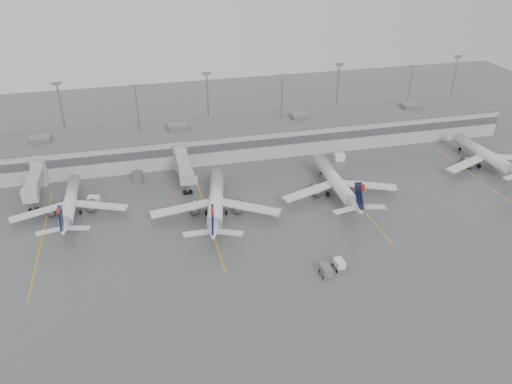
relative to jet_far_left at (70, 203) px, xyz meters
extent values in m
plane|color=#4F4F52|center=(47.11, -32.94, -2.86)|extent=(260.00, 260.00, 0.00)
cube|color=#ACACA7|center=(47.11, 25.06, 1.14)|extent=(150.00, 16.00, 8.00)
cube|color=#47474C|center=(47.11, 17.01, 2.14)|extent=(150.00, 0.15, 2.20)
cube|color=#606060|center=(47.11, 25.06, 5.19)|extent=(152.00, 17.00, 0.30)
cube|color=slate|center=(-7.89, 25.06, 5.94)|extent=(5.00, 4.00, 1.30)
cube|color=slate|center=(97.11, 25.06, 5.94)|extent=(5.00, 4.00, 1.30)
cylinder|color=gray|center=(-2.89, 34.56, 7.14)|extent=(0.44, 0.44, 20.00)
cube|color=slate|center=(-2.89, 34.56, 17.34)|extent=(2.40, 0.50, 0.80)
cylinder|color=gray|center=(17.11, 27.06, 7.14)|extent=(0.44, 0.44, 20.00)
cube|color=slate|center=(17.11, 27.06, 17.34)|extent=(2.40, 0.50, 0.80)
cylinder|color=gray|center=(37.11, 34.56, 7.14)|extent=(0.44, 0.44, 20.00)
cube|color=slate|center=(37.11, 34.56, 17.34)|extent=(2.40, 0.50, 0.80)
cylinder|color=gray|center=(57.11, 27.06, 7.14)|extent=(0.44, 0.44, 20.00)
cube|color=slate|center=(57.11, 27.06, 17.34)|extent=(2.40, 0.50, 0.80)
cylinder|color=gray|center=(77.11, 34.56, 7.14)|extent=(0.44, 0.44, 20.00)
cube|color=slate|center=(77.11, 34.56, 17.34)|extent=(2.40, 0.50, 0.80)
cylinder|color=gray|center=(97.11, 27.06, 7.14)|extent=(0.44, 0.44, 20.00)
cube|color=slate|center=(97.11, 27.06, 17.34)|extent=(2.40, 0.50, 0.80)
cylinder|color=gray|center=(117.11, 34.56, 7.14)|extent=(0.44, 0.44, 20.00)
cube|color=slate|center=(117.11, 34.56, 17.34)|extent=(2.40, 0.50, 0.80)
cylinder|color=#9EA0A3|center=(-8.39, 17.06, 0.64)|extent=(4.00, 4.00, 7.00)
cube|color=#9EA0A3|center=(-8.39, 10.56, 1.44)|extent=(2.80, 13.00, 2.60)
cube|color=#9EA0A3|center=(-8.39, 3.06, 1.44)|extent=(3.40, 2.40, 3.00)
cylinder|color=gray|center=(-8.39, 3.06, -1.46)|extent=(0.70, 0.70, 2.80)
cube|color=black|center=(-8.39, 3.06, -2.51)|extent=(2.20, 1.20, 0.70)
cylinder|color=#9EA0A3|center=(26.61, 17.06, 0.64)|extent=(4.00, 4.00, 7.00)
cube|color=#9EA0A3|center=(26.61, 10.56, 1.44)|extent=(2.80, 13.00, 2.60)
cube|color=#9EA0A3|center=(26.61, 3.06, 1.44)|extent=(3.40, 2.40, 3.00)
cylinder|color=gray|center=(26.61, 3.06, -1.46)|extent=(0.70, 0.70, 2.80)
cube|color=black|center=(26.61, 3.06, -2.51)|extent=(2.20, 1.20, 0.70)
cube|color=#E5AB0D|center=(-5.39, -8.94, -2.85)|extent=(0.25, 40.00, 0.01)
cube|color=#E5AB0D|center=(29.61, -8.94, -2.85)|extent=(0.25, 40.00, 0.01)
cube|color=#E5AB0D|center=(64.61, -8.94, -2.85)|extent=(0.25, 40.00, 0.01)
cube|color=#E5AB0D|center=(99.61, -8.94, -2.85)|extent=(0.25, 40.00, 0.01)
cylinder|color=silver|center=(0.04, 1.37, -0.06)|extent=(3.33, 20.62, 2.80)
cone|color=silver|center=(0.33, 12.96, -0.06)|extent=(2.87, 2.69, 2.80)
cone|color=silver|center=(-0.28, -11.05, 0.32)|extent=(2.92, 4.74, 2.80)
cube|color=silver|center=(-6.57, -1.07, -0.80)|extent=(12.34, 5.78, 0.33)
cube|color=silver|center=(6.51, -1.41, -0.80)|extent=(12.26, 6.34, 0.33)
cube|color=black|center=(-0.30, -11.52, 3.03)|extent=(0.42, 5.27, 6.11)
cube|color=red|center=(-0.33, -12.73, 5.46)|extent=(0.33, 1.90, 1.77)
cylinder|color=black|center=(0.25, 9.78, -2.44)|extent=(0.35, 0.85, 0.84)
cylinder|color=black|center=(-1.97, -0.45, -2.35)|extent=(0.45, 1.04, 1.03)
cylinder|color=black|center=(1.95, -0.55, -2.35)|extent=(0.45, 1.04, 1.03)
cylinder|color=silver|center=(32.04, -6.23, 0.35)|extent=(8.03, 23.70, 3.21)
cone|color=silver|center=(34.79, 6.75, 0.35)|extent=(3.76, 3.60, 3.21)
cone|color=silver|center=(29.08, -20.15, 0.78)|extent=(4.25, 5.90, 3.21)
cube|color=silver|center=(24.09, -7.60, -0.51)|extent=(14.13, 4.22, 0.37)
cube|color=silver|center=(38.74, -10.71, -0.51)|extent=(13.44, 9.36, 0.37)
cube|color=black|center=(28.97, -20.67, 3.88)|extent=(1.57, 5.96, 7.00)
cube|color=red|center=(28.68, -22.03, 6.66)|extent=(0.76, 2.18, 2.03)
cylinder|color=black|center=(34.04, 3.19, -2.38)|extent=(0.57, 1.02, 0.96)
cylinder|color=black|center=(29.39, -7.85, -2.27)|extent=(0.72, 1.25, 1.18)
cylinder|color=black|center=(33.79, -8.79, -2.27)|extent=(0.72, 1.25, 1.18)
cylinder|color=silver|center=(61.33, -4.28, 0.30)|extent=(3.80, 23.26, 3.16)
cone|color=silver|center=(61.69, 8.78, 0.30)|extent=(3.24, 3.04, 3.16)
cone|color=silver|center=(60.94, -18.29, 0.72)|extent=(3.30, 5.35, 3.16)
cube|color=silver|center=(53.87, -7.03, -0.54)|extent=(13.92, 6.50, 0.37)
cube|color=silver|center=(68.62, -7.43, -0.54)|extent=(13.83, 7.17, 0.37)
cube|color=black|center=(60.93, -18.82, 3.78)|extent=(0.48, 5.94, 6.89)
cube|color=red|center=(60.89, -20.19, 6.52)|extent=(0.37, 2.14, 2.00)
cylinder|color=black|center=(61.59, 5.20, -2.39)|extent=(0.39, 0.96, 0.95)
cylinder|color=black|center=(59.06, -6.33, -2.28)|extent=(0.51, 1.17, 1.16)
cylinder|color=black|center=(63.48, -6.45, -2.28)|extent=(0.51, 1.17, 1.16)
cylinder|color=silver|center=(105.85, 0.44, 0.21)|extent=(3.81, 22.63, 3.07)
cone|color=silver|center=(105.43, 13.14, 0.21)|extent=(3.17, 2.97, 3.07)
cube|color=silver|center=(98.78, -2.66, -0.61)|extent=(13.43, 7.04, 0.36)
cube|color=silver|center=(113.11, -2.19, -0.61)|extent=(13.54, 6.26, 0.36)
cylinder|color=black|center=(105.55, 9.66, -2.40)|extent=(0.39, 0.93, 0.92)
cylinder|color=black|center=(103.77, -1.67, -2.30)|extent=(0.50, 1.14, 1.13)
cylinder|color=black|center=(108.07, -1.53, -2.30)|extent=(0.50, 1.14, 1.13)
cube|color=white|center=(50.89, -33.28, -1.90)|extent=(1.64, 2.59, 1.92)
cube|color=slate|center=(50.89, -33.28, -2.49)|extent=(1.86, 3.02, 0.75)
cylinder|color=black|center=(50.02, -32.23, -2.56)|extent=(0.24, 0.60, 0.60)
cylinder|color=black|center=(51.73, -32.20, -2.56)|extent=(0.24, 0.60, 0.60)
cylinder|color=black|center=(50.05, -34.36, -2.56)|extent=(0.24, 0.60, 0.60)
cylinder|color=black|center=(51.76, -34.34, -2.56)|extent=(0.24, 0.60, 0.60)
cube|color=slate|center=(47.69, -34.48, -1.85)|extent=(1.73, 2.99, 1.80)
cylinder|color=black|center=(46.94, -33.43, -2.56)|extent=(0.24, 0.60, 0.59)
cylinder|color=black|center=(48.45, -35.53, -2.56)|extent=(0.24, 0.60, 0.59)
cube|color=white|center=(4.74, 3.70, -1.93)|extent=(3.03, 2.47, 1.86)
cube|color=white|center=(28.50, 8.01, -2.01)|extent=(2.56, 1.87, 1.69)
cube|color=white|center=(69.40, 11.83, -1.90)|extent=(2.73, 1.83, 1.93)
cube|color=slate|center=(15.19, 12.94, -1.78)|extent=(2.53, 3.67, 2.15)
cone|color=#FB4805|center=(4.53, 3.51, -2.47)|extent=(0.49, 0.49, 0.78)
cone|color=#FB4805|center=(22.46, 2.33, -2.49)|extent=(0.47, 0.47, 0.74)
cone|color=#FB4805|center=(65.21, 2.74, -2.56)|extent=(0.38, 0.38, 0.60)
cone|color=#FB4805|center=(104.80, 3.55, -2.50)|extent=(0.45, 0.45, 0.72)
camera|label=1|loc=(17.17, -103.24, 55.96)|focal=35.00mm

